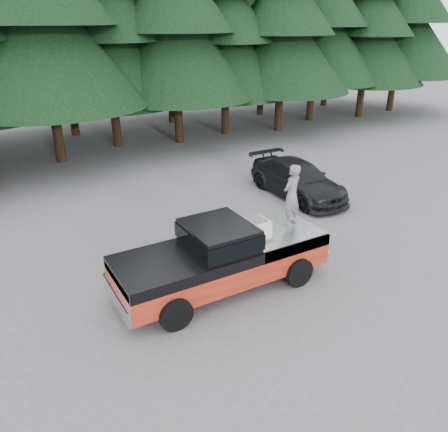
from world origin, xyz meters
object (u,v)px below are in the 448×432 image
pickup_truck (222,266)px  air_compressor (254,230)px  parked_car (298,179)px  man_on_bed (292,195)px

pickup_truck → air_compressor: size_ratio=7.98×
pickup_truck → parked_car: 7.53m
air_compressor → parked_car: air_compressor is taller
man_on_bed → parked_car: (3.81, 4.26, -1.51)m
pickup_truck → parked_car: parked_car is taller
pickup_truck → air_compressor: (0.90, -0.17, 0.92)m
pickup_truck → man_on_bed: (2.33, 0.09, 1.56)m
pickup_truck → air_compressor: 1.30m
man_on_bed → air_compressor: bearing=-8.8°
air_compressor → man_on_bed: size_ratio=0.42×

